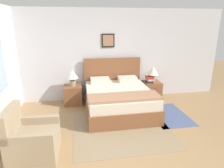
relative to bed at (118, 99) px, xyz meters
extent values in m
plane|color=#99754C|center=(-0.21, -2.01, -0.33)|extent=(16.00, 16.00, 0.00)
cube|color=silver|center=(-0.21, 1.03, 0.97)|extent=(7.13, 0.06, 2.60)
cube|color=black|center=(-0.11, 0.99, 1.40)|extent=(0.37, 0.02, 0.38)
cube|color=#9E7051|center=(-0.11, 0.98, 1.40)|extent=(0.30, 0.00, 0.30)
cube|color=#897556|center=(-0.12, -0.92, -0.32)|extent=(2.06, 1.93, 0.01)
cube|color=#47567F|center=(1.18, -0.46, -0.32)|extent=(0.86, 1.33, 0.01)
cube|color=brown|center=(0.00, -0.03, -0.19)|extent=(1.65, 1.94, 0.28)
cube|color=brown|center=(0.00, -0.97, -0.01)|extent=(1.65, 0.06, 0.08)
cube|color=beige|center=(0.00, -0.03, 0.11)|extent=(1.59, 1.86, 0.31)
cube|color=brown|center=(0.00, 0.91, 0.59)|extent=(1.65, 0.06, 0.65)
cube|color=#9E7051|center=(0.00, -0.63, 0.29)|extent=(1.62, 0.54, 0.06)
cube|color=beige|center=(-0.40, 0.68, 0.33)|extent=(0.52, 0.32, 0.14)
cube|color=beige|center=(0.40, 0.68, 0.33)|extent=(0.52, 0.32, 0.14)
cube|color=#998466|center=(-1.78, -1.56, -0.10)|extent=(0.81, 0.77, 0.45)
cube|color=#998466|center=(-2.11, -1.54, 0.35)|extent=(0.16, 0.74, 0.46)
cube|color=#998466|center=(-1.76, -1.24, 0.19)|extent=(0.78, 0.14, 0.14)
cube|color=#998466|center=(-1.80, -1.87, 0.19)|extent=(0.78, 0.14, 0.14)
cube|color=brown|center=(-1.16, 0.70, -0.06)|extent=(0.49, 0.50, 0.53)
sphere|color=#332D28|center=(-1.16, 0.44, 0.09)|extent=(0.02, 0.02, 0.02)
cube|color=brown|center=(1.16, 0.70, -0.06)|extent=(0.49, 0.50, 0.53)
sphere|color=#332D28|center=(1.16, 0.44, 0.09)|extent=(0.02, 0.02, 0.02)
cylinder|color=gray|center=(-1.15, 0.68, 0.28)|extent=(0.15, 0.15, 0.16)
cylinder|color=gray|center=(-1.15, 0.68, 0.40)|extent=(0.02, 0.02, 0.06)
cone|color=beige|center=(-1.15, 0.68, 0.55)|extent=(0.33, 0.33, 0.24)
cylinder|color=gray|center=(1.16, 0.68, 0.28)|extent=(0.15, 0.15, 0.16)
cylinder|color=gray|center=(1.16, 0.68, 0.40)|extent=(0.02, 0.02, 0.06)
cone|color=beige|center=(1.16, 0.68, 0.55)|extent=(0.33, 0.33, 0.24)
cube|color=#232328|center=(1.05, 0.65, 0.22)|extent=(0.24, 0.24, 0.04)
cube|color=#335693|center=(1.05, 0.65, 0.26)|extent=(0.20, 0.22, 0.03)
cube|color=beige|center=(1.05, 0.65, 0.29)|extent=(0.16, 0.22, 0.04)
cube|color=#B7332D|center=(1.05, 0.65, 0.33)|extent=(0.19, 0.23, 0.04)
cube|color=#B7332D|center=(1.05, 0.65, 0.37)|extent=(0.22, 0.23, 0.03)
camera|label=1|loc=(-0.99, -4.69, 1.88)|focal=32.00mm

